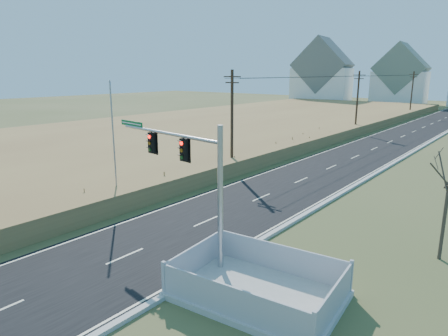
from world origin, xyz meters
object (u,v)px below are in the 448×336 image
traffic_signal_mast (193,175)px  flagpole (115,157)px  fence_enclosure (257,291)px  open_sign (190,289)px

traffic_signal_mast → flagpole: flagpole is taller
flagpole → traffic_signal_mast: bearing=-15.9°
fence_enclosure → flagpole: 14.80m
fence_enclosure → open_sign: (-2.14, -1.67, 0.07)m
traffic_signal_mast → open_sign: traffic_signal_mast is taller
traffic_signal_mast → flagpole: 10.10m
fence_enclosure → flagpole: flagpole is taller
fence_enclosure → open_sign: bearing=-147.7°
traffic_signal_mast → flagpole: (-9.68, 2.75, -0.83)m
traffic_signal_mast → flagpole: size_ratio=1.00×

